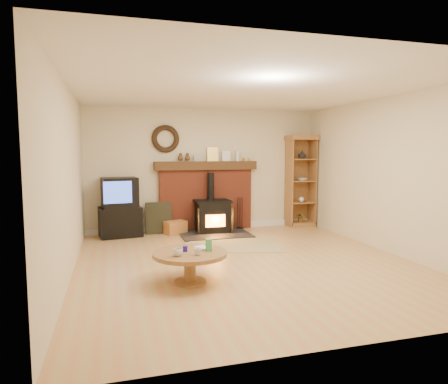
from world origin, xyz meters
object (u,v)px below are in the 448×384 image
object	(u,v)px
wood_stove	(213,217)
tv_unit	(120,208)
curio_cabinet	(300,181)
coffee_table	(190,258)

from	to	relation	value
wood_stove	tv_unit	xyz separation A→B (m)	(-1.85, 0.20, 0.23)
tv_unit	curio_cabinet	world-z (taller)	curio_cabinet
coffee_table	curio_cabinet	bearing A→B (deg)	45.99
curio_cabinet	wood_stove	bearing A→B (deg)	-172.27
tv_unit	wood_stove	bearing A→B (deg)	-6.11
tv_unit	curio_cabinet	size ratio (longest dim) A/B	0.58
wood_stove	curio_cabinet	distance (m)	2.24
tv_unit	coffee_table	bearing A→B (deg)	-75.75
wood_stove	coffee_table	bearing A→B (deg)	-109.33
coffee_table	tv_unit	bearing A→B (deg)	104.25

